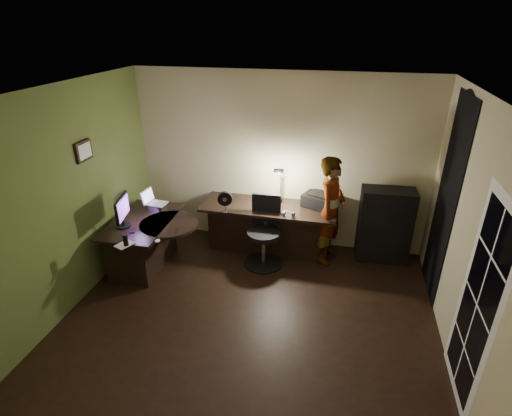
% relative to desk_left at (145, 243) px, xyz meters
% --- Properties ---
extents(floor, '(4.50, 4.00, 0.01)m').
position_rel_desk_left_xyz_m(floor, '(1.75, -0.79, -0.38)').
color(floor, black).
rests_on(floor, ground).
extents(ceiling, '(4.50, 4.00, 0.01)m').
position_rel_desk_left_xyz_m(ceiling, '(1.75, -0.79, 2.33)').
color(ceiling, silver).
rests_on(ceiling, floor).
extents(wall_back, '(4.50, 0.01, 2.70)m').
position_rel_desk_left_xyz_m(wall_back, '(1.75, 1.21, 0.97)').
color(wall_back, tan).
rests_on(wall_back, floor).
extents(wall_front, '(4.50, 0.01, 2.70)m').
position_rel_desk_left_xyz_m(wall_front, '(1.75, -2.80, 0.97)').
color(wall_front, tan).
rests_on(wall_front, floor).
extents(wall_left, '(0.01, 4.00, 2.70)m').
position_rel_desk_left_xyz_m(wall_left, '(-0.51, -0.79, 0.97)').
color(wall_left, tan).
rests_on(wall_left, floor).
extents(wall_right, '(0.01, 4.00, 2.70)m').
position_rel_desk_left_xyz_m(wall_right, '(4.00, -0.79, 0.97)').
color(wall_right, tan).
rests_on(wall_right, floor).
extents(green_wall_overlay, '(0.00, 4.00, 2.70)m').
position_rel_desk_left_xyz_m(green_wall_overlay, '(-0.49, -0.79, 0.97)').
color(green_wall_overlay, '#50602B').
rests_on(green_wall_overlay, floor).
extents(arched_doorway, '(0.01, 0.90, 2.60)m').
position_rel_desk_left_xyz_m(arched_doorway, '(3.99, 0.36, 0.92)').
color(arched_doorway, black).
rests_on(arched_doorway, floor).
extents(french_door, '(0.02, 0.92, 2.10)m').
position_rel_desk_left_xyz_m(french_door, '(3.98, -1.34, 0.67)').
color(french_door, white).
rests_on(french_door, floor).
extents(framed_picture, '(0.04, 0.30, 0.25)m').
position_rel_desk_left_xyz_m(framed_picture, '(-0.47, -0.34, 1.47)').
color(framed_picture, black).
rests_on(framed_picture, wall_left).
extents(desk_left, '(0.84, 1.33, 0.76)m').
position_rel_desk_left_xyz_m(desk_left, '(0.00, 0.00, 0.00)').
color(desk_left, black).
rests_on(desk_left, floor).
extents(desk_right, '(2.05, 0.73, 0.77)m').
position_rel_desk_left_xyz_m(desk_right, '(1.66, 0.84, 0.00)').
color(desk_right, black).
rests_on(desk_right, floor).
extents(cabinet, '(0.78, 0.42, 1.14)m').
position_rel_desk_left_xyz_m(cabinet, '(3.39, 0.99, 0.19)').
color(cabinet, black).
rests_on(cabinet, floor).
extents(laptop_stand, '(0.22, 0.19, 0.09)m').
position_rel_desk_left_xyz_m(laptop_stand, '(0.06, 0.39, 0.43)').
color(laptop_stand, silver).
rests_on(laptop_stand, desk_left).
extents(laptop, '(0.33, 0.31, 0.21)m').
position_rel_desk_left_xyz_m(laptop, '(0.06, 0.39, 0.57)').
color(laptop, silver).
rests_on(laptop, laptop_stand).
extents(monitor, '(0.20, 0.49, 0.32)m').
position_rel_desk_left_xyz_m(monitor, '(-0.15, -0.23, 0.54)').
color(monitor, black).
rests_on(monitor, desk_left).
extents(mouse, '(0.07, 0.10, 0.03)m').
position_rel_desk_left_xyz_m(mouse, '(0.48, -0.52, 0.40)').
color(mouse, silver).
rests_on(mouse, desk_left).
extents(phone, '(0.10, 0.14, 0.01)m').
position_rel_desk_left_xyz_m(phone, '(0.03, -0.32, 0.39)').
color(phone, black).
rests_on(phone, desk_left).
extents(pen, '(0.02, 0.13, 0.01)m').
position_rel_desk_left_xyz_m(pen, '(0.61, -0.17, 0.39)').
color(pen, black).
rests_on(pen, desk_left).
extents(speaker, '(0.07, 0.07, 0.16)m').
position_rel_desk_left_xyz_m(speaker, '(0.14, -0.69, 0.46)').
color(speaker, black).
rests_on(speaker, desk_left).
extents(notepad, '(0.23, 0.26, 0.01)m').
position_rel_desk_left_xyz_m(notepad, '(0.11, -0.68, 0.39)').
color(notepad, silver).
rests_on(notepad, desk_left).
extents(desk_fan, '(0.24, 0.17, 0.33)m').
position_rel_desk_left_xyz_m(desk_fan, '(1.09, 0.48, 0.56)').
color(desk_fan, black).
rests_on(desk_fan, desk_right).
extents(headphones, '(0.19, 0.14, 0.08)m').
position_rel_desk_left_xyz_m(headphones, '(2.01, 0.55, 0.44)').
color(headphones, navy).
rests_on(headphones, desk_right).
extents(printer, '(0.57, 0.51, 0.21)m').
position_rel_desk_left_xyz_m(printer, '(2.41, 1.00, 0.50)').
color(printer, black).
rests_on(printer, desk_right).
extents(desk_lamp, '(0.23, 0.33, 0.65)m').
position_rel_desk_left_xyz_m(desk_lamp, '(1.81, 1.01, 0.72)').
color(desk_lamp, black).
rests_on(desk_lamp, desk_right).
extents(office_chair, '(0.61, 0.61, 1.04)m').
position_rel_desk_left_xyz_m(office_chair, '(1.67, 0.42, 0.14)').
color(office_chair, black).
rests_on(office_chair, floor).
extents(person, '(0.53, 0.67, 1.63)m').
position_rel_desk_left_xyz_m(person, '(2.59, 0.78, 0.44)').
color(person, '#D8A88C').
rests_on(person, floor).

